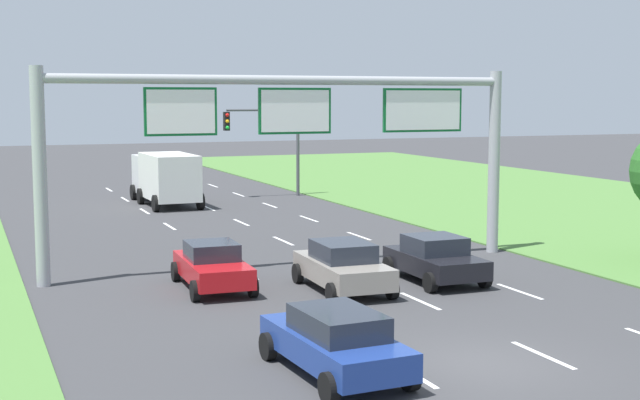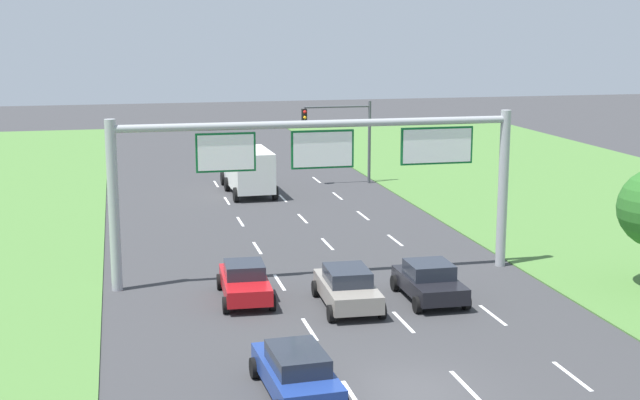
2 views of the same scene
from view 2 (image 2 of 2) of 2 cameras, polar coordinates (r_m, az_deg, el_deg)
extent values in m
plane|color=#38383A|center=(27.07, 5.79, -12.09)|extent=(200.00, 200.00, 0.00)
cube|color=white|center=(26.59, 2.13, -12.47)|extent=(0.14, 2.40, 0.01)
cube|color=white|center=(32.02, -0.67, -8.27)|extent=(0.14, 2.40, 0.01)
cube|color=white|center=(37.62, -2.61, -5.28)|extent=(0.14, 2.40, 0.01)
cube|color=white|center=(43.33, -4.04, -3.08)|extent=(0.14, 2.40, 0.01)
cube|color=white|center=(49.11, -5.12, -1.38)|extent=(0.14, 2.40, 0.01)
cube|color=white|center=(54.93, -5.98, -0.05)|extent=(0.14, 2.40, 0.01)
cube|color=white|center=(60.79, -6.67, 1.03)|extent=(0.14, 2.40, 0.01)
cube|color=white|center=(66.68, -7.24, 1.92)|extent=(0.14, 2.40, 0.01)
cube|color=white|center=(27.64, 9.31, -11.67)|extent=(0.14, 2.40, 0.01)
cube|color=white|center=(32.90, 5.35, -7.78)|extent=(0.14, 2.40, 0.01)
cube|color=white|center=(38.37, 2.55, -4.95)|extent=(0.14, 2.40, 0.01)
cube|color=white|center=(43.98, 0.48, -2.83)|extent=(0.14, 2.40, 0.01)
cube|color=white|center=(49.68, -1.12, -1.19)|extent=(0.14, 2.40, 0.01)
cube|color=white|center=(55.45, -2.39, 0.11)|extent=(0.14, 2.40, 0.01)
cube|color=white|center=(61.26, -3.41, 1.16)|extent=(0.14, 2.40, 0.01)
cube|color=white|center=(67.10, -4.26, 2.04)|extent=(0.14, 2.40, 0.01)
cube|color=white|center=(29.08, 15.83, -10.78)|extent=(0.14, 2.40, 0.01)
cube|color=white|center=(34.11, 10.99, -7.24)|extent=(0.14, 2.40, 0.01)
cube|color=white|center=(39.42, 7.48, -4.60)|extent=(0.14, 2.40, 0.01)
cube|color=white|center=(44.90, 4.83, -2.58)|extent=(0.14, 2.40, 0.01)
cube|color=white|center=(50.49, 2.77, -1.00)|extent=(0.14, 2.40, 0.01)
cube|color=white|center=(56.18, 1.13, 0.26)|extent=(0.14, 2.40, 0.01)
cube|color=white|center=(61.92, -0.22, 1.29)|extent=(0.14, 2.40, 0.01)
cube|color=white|center=(67.70, -1.33, 2.15)|extent=(0.14, 2.40, 0.01)
cube|color=navy|center=(26.46, -1.53, -11.14)|extent=(2.02, 4.44, 0.61)
cube|color=#232833|center=(26.11, -1.45, -10.10)|extent=(1.59, 2.33, 0.53)
cylinder|color=black|center=(27.85, -4.23, -10.66)|extent=(0.25, 0.65, 0.64)
cylinder|color=black|center=(28.25, -0.52, -10.31)|extent=(0.25, 0.65, 0.64)
cube|color=black|center=(35.38, 7.01, -5.38)|extent=(1.95, 4.04, 0.61)
cube|color=#232833|center=(35.27, 7.00, -4.44)|extent=(1.70, 1.79, 0.57)
cylinder|color=black|center=(36.51, 4.80, -5.31)|extent=(0.23, 0.64, 0.64)
cylinder|color=black|center=(37.10, 7.68, -5.11)|extent=(0.23, 0.64, 0.64)
cylinder|color=black|center=(33.85, 6.24, -6.68)|extent=(0.23, 0.64, 0.64)
cylinder|color=black|center=(34.49, 9.33, -6.42)|extent=(0.23, 0.64, 0.64)
cube|color=red|center=(35.26, -4.83, -5.39)|extent=(1.91, 4.31, 0.62)
cube|color=#232833|center=(35.19, -4.86, -4.45)|extent=(1.58, 1.79, 0.54)
cylinder|color=black|center=(36.78, -6.44, -5.22)|extent=(0.25, 0.65, 0.64)
cylinder|color=black|center=(36.93, -3.69, -5.10)|extent=(0.25, 0.65, 0.64)
cylinder|color=black|center=(33.79, -6.06, -6.71)|extent=(0.25, 0.65, 0.64)
cylinder|color=black|center=(33.96, -3.07, -6.57)|extent=(0.25, 0.65, 0.64)
cube|color=gray|center=(34.25, 1.76, -5.82)|extent=(2.04, 4.34, 0.66)
cube|color=#232833|center=(34.09, 1.76, -4.83)|extent=(1.65, 2.11, 0.56)
cylinder|color=black|center=(35.65, -0.30, -5.68)|extent=(0.24, 0.65, 0.64)
cylinder|color=black|center=(36.03, 2.70, -5.51)|extent=(0.24, 0.65, 0.64)
cylinder|color=black|center=(32.68, 0.71, -7.27)|extent=(0.24, 0.65, 0.64)
cylinder|color=black|center=(33.09, 3.98, -7.06)|extent=(0.24, 0.65, 0.64)
cube|color=silver|center=(59.84, -5.10, 2.40)|extent=(2.25, 2.15, 2.20)
cube|color=silver|center=(56.24, -4.50, 1.98)|extent=(2.48, 5.01, 2.46)
cylinder|color=black|center=(60.35, -6.22, 1.39)|extent=(0.30, 0.91, 0.90)
cylinder|color=black|center=(60.69, -4.10, 1.49)|extent=(0.30, 0.91, 0.90)
cylinder|color=black|center=(58.09, -5.97, 1.02)|extent=(0.30, 0.91, 0.90)
cylinder|color=black|center=(58.48, -3.63, 1.12)|extent=(0.30, 0.91, 0.90)
cylinder|color=black|center=(54.43, -5.40, 0.34)|extent=(0.30, 0.91, 0.90)
cylinder|color=black|center=(54.85, -2.90, 0.46)|extent=(0.30, 0.91, 0.90)
cylinder|color=#9EA0A5|center=(36.62, -13.07, -0.39)|extent=(0.44, 0.44, 7.00)
cylinder|color=#9EA0A5|center=(40.17, 11.63, 0.69)|extent=(0.44, 0.44, 7.00)
cylinder|color=#9EA0A5|center=(37.04, -0.14, 4.89)|extent=(16.80, 0.32, 0.32)
cube|color=#0C5B28|center=(36.52, -6.05, 3.05)|extent=(2.45, 0.12, 1.61)
cube|color=white|center=(36.46, -6.04, 3.04)|extent=(2.29, 0.01, 1.45)
cube|color=#0C5B28|center=(37.21, 0.16, 3.27)|extent=(2.67, 0.12, 1.61)
cube|color=white|center=(37.15, 0.18, 3.25)|extent=(2.51, 0.01, 1.45)
cube|color=#0C5B28|center=(38.66, 7.49, 3.47)|extent=(3.23, 0.12, 1.61)
cube|color=white|center=(38.59, 7.52, 3.46)|extent=(3.07, 0.01, 1.45)
cylinder|color=#47494F|center=(60.42, 3.18, 3.71)|extent=(0.20, 0.20, 5.60)
cylinder|color=#47494F|center=(59.57, 1.11, 5.99)|extent=(4.50, 0.14, 0.14)
cube|color=black|center=(59.13, -1.02, 5.32)|extent=(0.32, 0.36, 1.10)
sphere|color=red|center=(58.90, -0.98, 5.66)|extent=(0.22, 0.22, 0.22)
sphere|color=orange|center=(58.94, -0.98, 5.30)|extent=(0.22, 0.22, 0.22)
sphere|color=green|center=(58.98, -0.97, 4.94)|extent=(0.22, 0.22, 0.22)
camera|label=1|loc=(8.55, -30.97, -23.73)|focal=50.00mm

